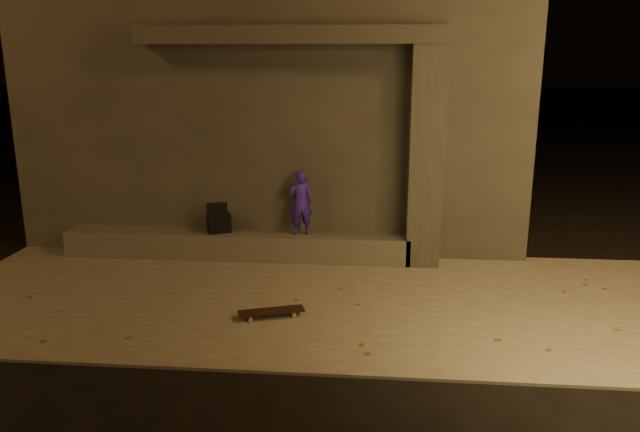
# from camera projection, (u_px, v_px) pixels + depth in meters

# --- Properties ---
(ground) EXTENTS (120.00, 120.00, 0.00)m
(ground) POSITION_uv_depth(u_px,v_px,m) (293.00, 367.00, 7.18)
(ground) COLOR black
(ground) RESTS_ON ground
(sidewalk) EXTENTS (11.00, 4.40, 0.04)m
(sidewalk) POSITION_uv_depth(u_px,v_px,m) (311.00, 299.00, 9.10)
(sidewalk) COLOR #646058
(sidewalk) RESTS_ON ground
(building) EXTENTS (9.00, 5.10, 5.22)m
(building) POSITION_uv_depth(u_px,v_px,m) (286.00, 98.00, 12.86)
(building) COLOR #393633
(building) RESTS_ON ground
(ledge) EXTENTS (6.00, 0.55, 0.45)m
(ledge) POSITION_uv_depth(u_px,v_px,m) (236.00, 245.00, 10.86)
(ledge) COLOR #514D49
(ledge) RESTS_ON sidewalk
(column) EXTENTS (0.55, 0.55, 3.60)m
(column) POSITION_uv_depth(u_px,v_px,m) (426.00, 158.00, 10.17)
(column) COLOR #393633
(column) RESTS_ON sidewalk
(canopy) EXTENTS (5.00, 0.70, 0.28)m
(canopy) POSITION_uv_depth(u_px,v_px,m) (291.00, 35.00, 9.93)
(canopy) COLOR #393633
(canopy) RESTS_ON column
(skateboarder) EXTENTS (0.46, 0.36, 1.12)m
(skateboarder) POSITION_uv_depth(u_px,v_px,m) (300.00, 203.00, 10.56)
(skateboarder) COLOR #3219A7
(skateboarder) RESTS_ON ledge
(backpack) EXTENTS (0.46, 0.39, 0.55)m
(backpack) POSITION_uv_depth(u_px,v_px,m) (219.00, 222.00, 10.78)
(backpack) COLOR black
(backpack) RESTS_ON ledge
(skateboard) EXTENTS (0.91, 0.51, 0.10)m
(skateboard) POSITION_uv_depth(u_px,v_px,m) (271.00, 312.00, 8.41)
(skateboard) COLOR black
(skateboard) RESTS_ON sidewalk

